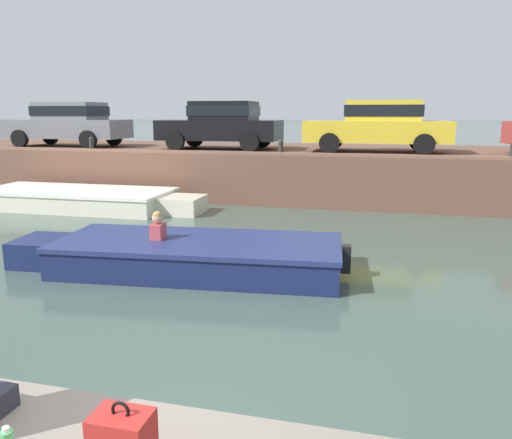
# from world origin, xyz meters

# --- Properties ---
(ground_plane) EXTENTS (400.00, 400.00, 0.00)m
(ground_plane) POSITION_xyz_m (0.00, 5.65, 0.00)
(ground_plane) COLOR #42564C
(far_quay_wall) EXTENTS (60.00, 6.00, 1.49)m
(far_quay_wall) POSITION_xyz_m (0.00, 14.30, 0.74)
(far_quay_wall) COLOR brown
(far_quay_wall) RESTS_ON ground
(far_wall_coping) EXTENTS (60.00, 0.24, 0.08)m
(far_wall_coping) POSITION_xyz_m (0.00, 11.42, 1.53)
(far_wall_coping) COLOR brown
(far_wall_coping) RESTS_ON far_quay_wall
(boat_moored_west_cream) EXTENTS (6.52, 2.28, 0.54)m
(boat_moored_west_cream) POSITION_xyz_m (-6.73, 9.81, 0.27)
(boat_moored_west_cream) COLOR silver
(boat_moored_west_cream) RESTS_ON ground
(motorboat_passing) EXTENTS (5.90, 2.33, 1.03)m
(motorboat_passing) POSITION_xyz_m (-1.78, 5.16, 0.28)
(motorboat_passing) COLOR navy
(motorboat_passing) RESTS_ON ground
(car_leftmost_grey) EXTENTS (4.33, 1.89, 1.54)m
(car_leftmost_grey) POSITION_xyz_m (-9.49, 13.34, 2.34)
(car_leftmost_grey) COLOR slate
(car_leftmost_grey) RESTS_ON far_quay_wall
(car_left_inner_black) EXTENTS (3.98, 2.01, 1.54)m
(car_left_inner_black) POSITION_xyz_m (-3.77, 13.34, 2.33)
(car_left_inner_black) COLOR black
(car_left_inner_black) RESTS_ON far_quay_wall
(car_centre_yellow) EXTENTS (4.36, 1.99, 1.54)m
(car_centre_yellow) POSITION_xyz_m (1.24, 13.34, 2.34)
(car_centre_yellow) COLOR yellow
(car_centre_yellow) RESTS_ON far_quay_wall
(mooring_bollard_west) EXTENTS (0.15, 0.15, 0.44)m
(mooring_bollard_west) POSITION_xyz_m (-7.49, 11.55, 1.73)
(mooring_bollard_west) COLOR #2D2B28
(mooring_bollard_west) RESTS_ON far_quay_wall
(mooring_bollard_mid) EXTENTS (0.15, 0.15, 0.44)m
(mooring_bollard_mid) POSITION_xyz_m (-1.42, 11.55, 1.73)
(mooring_bollard_mid) COLOR #2D2B28
(mooring_bollard_mid) RESTS_ON far_quay_wall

